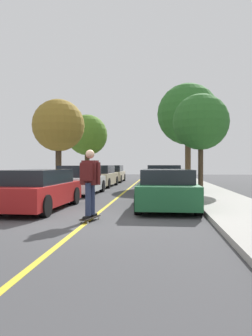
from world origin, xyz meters
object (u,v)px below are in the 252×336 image
Objects in this scene: parked_car_left_near at (80,180)px; street_tree_left_near at (87,135)px; parked_car_right_farthest at (162,173)px; skateboard at (90,218)px; parked_car_left_farthest at (112,174)px; street_tree_left_nearest at (58,126)px; parked_car_left_nearest at (38,189)px; parked_car_right_far at (162,175)px; street_tree_right_near at (188,115)px; skateboarder at (90,179)px; parked_car_left_far at (100,176)px; parked_car_right_nearest at (167,189)px; street_tree_right_nearest at (201,122)px; parked_car_right_near at (164,179)px.

parked_car_left_near is 0.77× the size of street_tree_left_near.
street_tree_left_near is (-6.04, -4.91, 3.19)m from parked_car_right_farthest.
skateboard is at bearing -74.10° from parked_car_left_near.
parked_car_left_farthest is 9.73m from street_tree_left_nearest.
parked_car_right_far is at bearing 72.99° from parked_car_left_nearest.
parked_car_left_near is at bearing -117.27° from parked_car_right_far.
skateboarder is (-3.90, -15.48, -4.01)m from street_tree_right_near.
parked_car_left_near and parked_car_left_far have the same top height.
parked_car_left_farthest is 3.97m from street_tree_left_near.
street_tree_left_near reaches higher than parked_car_right_nearest.
parked_car_left_far reaches higher than skateboard.
skateboarder is at bearing -83.54° from parked_car_left_farthest.
parked_car_left_nearest is 1.04× the size of parked_car_right_farthest.
skateboard is (3.99, -9.87, -3.64)m from street_tree_left_nearest.
street_tree_left_nearest reaches higher than parked_car_right_far.
skateboard is at bearing -115.13° from street_tree_right_nearest.
street_tree_left_nearest is (-1.84, 2.30, 3.03)m from parked_car_left_near.
parked_car_right_nearest is 1.10× the size of parked_car_right_farthest.
parked_car_left_near is 11.36m from parked_car_left_farthest.
street_tree_right_nearest is at bearing 64.87° from skateboard.
street_tree_left_near reaches higher than parked_car_right_near.
street_tree_right_near is at bearing 65.85° from parked_car_left_nearest.
parked_car_left_near is at bearing -173.14° from street_tree_right_nearest.
parked_car_right_far is (4.21, 8.17, -0.02)m from parked_car_left_near.
parked_car_left_far is 0.94× the size of street_tree_right_nearest.
street_tree_left_near is (-1.84, 9.78, 3.15)m from parked_car_left_near.
parked_car_right_near is at bearing -67.31° from parked_car_left_farthest.
parked_car_right_near is at bearing 76.94° from skateboard.
parked_car_left_nearest is at bearing 137.09° from skateboarder.
street_tree_left_near reaches higher than skateboard.
parked_car_right_farthest is (-0.00, 19.44, 0.01)m from parked_car_right_nearest.
parked_car_left_far reaches higher than parked_car_right_far.
parked_car_right_farthest is at bearing 90.00° from parked_car_right_far.
skateboarder is (-2.06, -8.89, 0.40)m from parked_car_right_near.
parked_car_left_far is at bearing 60.04° from street_tree_left_nearest.
parked_car_left_farthest reaches higher than parked_car_right_far.
parked_car_right_farthest is (4.21, 14.69, -0.04)m from parked_car_left_near.
parked_car_right_near reaches higher than parked_car_left_farthest.
parked_car_right_nearest is at bearing -108.53° from street_tree_right_nearest.
parked_car_left_near is 0.58× the size of street_tree_right_near.
parked_car_right_near is 5.15× the size of skateboard.
street_tree_right_near reaches higher than street_tree_right_nearest.
street_tree_left_nearest is (-6.04, -5.86, 3.05)m from parked_car_right_far.
parked_car_right_farthest is at bearing 63.99° from street_tree_left_nearest.
parked_car_left_far is (-0.00, 11.08, 0.03)m from parked_car_left_nearest.
street_tree_left_nearest reaches higher than parked_car_left_farthest.
parked_car_left_nearest reaches higher than skateboard.
street_tree_left_near reaches higher than street_tree_right_nearest.
street_tree_right_nearest is 5.65× the size of skateboard.
parked_car_left_nearest is 20.73m from parked_car_right_farthest.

